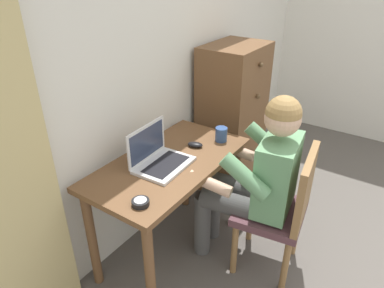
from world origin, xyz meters
The scene contains 9 objects.
wall_back centered at (0.00, 2.20, 1.25)m, with size 4.80×0.05×2.50m, color silver.
desk centered at (-0.45, 1.85, 0.61)m, with size 1.07×0.56×0.73m.
dresser centered at (0.53, 1.94, 0.62)m, with size 0.55×0.44×1.24m.
chair centered at (-0.18, 1.20, 0.49)m, with size 0.47×0.46×0.87m.
person_seated centered at (-0.20, 1.38, 0.67)m, with size 0.59×0.62×1.19m.
laptop centered at (-0.52, 1.87, 0.78)m, with size 0.35×0.27×0.24m.
computer_mouse centered at (-0.21, 1.81, 0.75)m, with size 0.06×0.10×0.03m, color black.
desk_clock centered at (-0.87, 1.70, 0.75)m, with size 0.09×0.09×0.03m.
coffee_mug centered at (-0.04, 1.72, 0.78)m, with size 0.12×0.08×0.09m.
Camera 1 is at (-1.88, 0.71, 1.83)m, focal length 32.65 mm.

